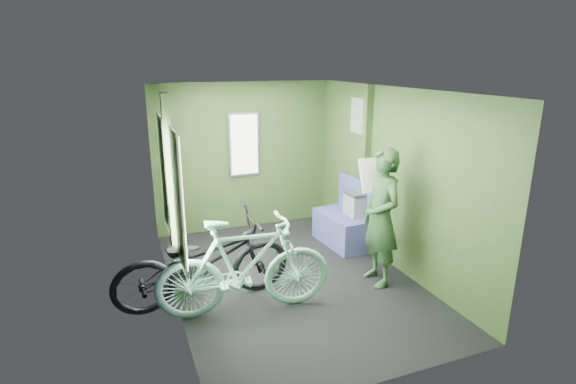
% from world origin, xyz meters
% --- Properties ---
extents(room, '(4.00, 4.02, 2.31)m').
position_xyz_m(room, '(-0.04, 0.04, 1.44)').
color(room, black).
rests_on(room, ground).
extents(bicycle_black, '(2.01, 0.95, 1.13)m').
position_xyz_m(bicycle_black, '(-1.10, -0.20, 0.00)').
color(bicycle_black, black).
rests_on(bicycle_black, ground).
extents(bicycle_mint, '(1.91, 0.85, 1.17)m').
position_xyz_m(bicycle_mint, '(-0.74, -0.56, 0.00)').
color(bicycle_mint, '#96E7DA').
rests_on(bicycle_mint, ground).
extents(passenger, '(0.43, 0.71, 1.66)m').
position_xyz_m(passenger, '(0.96, -0.44, 0.83)').
color(passenger, '#294928').
rests_on(passenger, ground).
extents(waste_box, '(0.24, 0.33, 0.81)m').
position_xyz_m(waste_box, '(1.26, 0.67, 0.40)').
color(waste_box, gray).
rests_on(waste_box, ground).
extents(bench_seat, '(0.58, 0.96, 0.97)m').
position_xyz_m(bench_seat, '(1.15, 0.77, 0.29)').
color(bench_seat, navy).
rests_on(bench_seat, ground).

